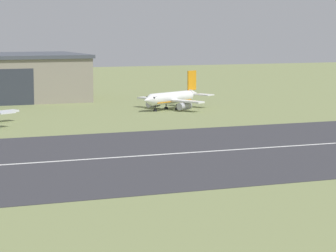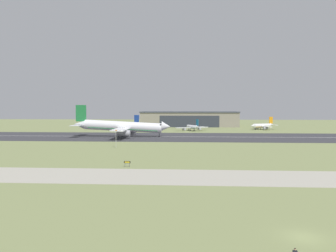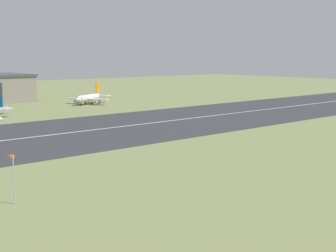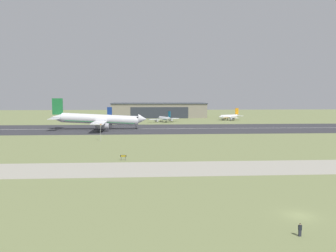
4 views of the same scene
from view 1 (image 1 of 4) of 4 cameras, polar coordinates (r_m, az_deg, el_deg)
runway_strip at (r=115.54m, az=-5.30°, el=-2.37°), size 391.56×52.21×0.06m
runway_centreline at (r=115.54m, az=-5.30°, el=-2.36°), size 352.41×0.70×0.01m
airplane_parked_east at (r=183.65m, az=0.26°, el=2.01°), size 19.46×18.11×8.68m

